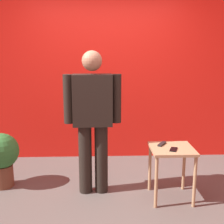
{
  "coord_description": "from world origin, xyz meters",
  "views": [
    {
      "loc": [
        -0.07,
        -2.91,
        1.68
      ],
      "look_at": [
        0.06,
        0.55,
        0.95
      ],
      "focal_mm": 46.87,
      "sensor_mm": 36.0,
      "label": 1
    }
  ],
  "objects_px": {
    "potted_plant": "(1,156)",
    "side_table": "(172,157)",
    "tv_remote": "(162,144)",
    "standing_person": "(93,116)",
    "cell_phone": "(174,149)"
  },
  "relations": [
    {
      "from": "potted_plant",
      "to": "side_table",
      "type": "bearing_deg",
      "value": -10.4
    },
    {
      "from": "tv_remote",
      "to": "potted_plant",
      "type": "relative_size",
      "value": 0.25
    },
    {
      "from": "side_table",
      "to": "standing_person",
      "type": "bearing_deg",
      "value": 167.55
    },
    {
      "from": "side_table",
      "to": "potted_plant",
      "type": "xyz_separation_m",
      "value": [
        -2.04,
        0.37,
        -0.1
      ]
    },
    {
      "from": "standing_person",
      "to": "side_table",
      "type": "distance_m",
      "value": 1.02
    },
    {
      "from": "side_table",
      "to": "cell_phone",
      "type": "bearing_deg",
      "value": -91.61
    },
    {
      "from": "side_table",
      "to": "cell_phone",
      "type": "height_order",
      "value": "cell_phone"
    },
    {
      "from": "cell_phone",
      "to": "tv_remote",
      "type": "bearing_deg",
      "value": 139.65
    },
    {
      "from": "cell_phone",
      "to": "side_table",
      "type": "bearing_deg",
      "value": 110.87
    },
    {
      "from": "standing_person",
      "to": "side_table",
      "type": "bearing_deg",
      "value": -12.45
    },
    {
      "from": "side_table",
      "to": "potted_plant",
      "type": "distance_m",
      "value": 2.07
    },
    {
      "from": "cell_phone",
      "to": "tv_remote",
      "type": "distance_m",
      "value": 0.2
    },
    {
      "from": "cell_phone",
      "to": "tv_remote",
      "type": "xyz_separation_m",
      "value": [
        -0.09,
        0.18,
        0.01
      ]
    },
    {
      "from": "standing_person",
      "to": "cell_phone",
      "type": "distance_m",
      "value": 0.99
    },
    {
      "from": "side_table",
      "to": "cell_phone",
      "type": "xyz_separation_m",
      "value": [
        -0.0,
        -0.07,
        0.11
      ]
    }
  ]
}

